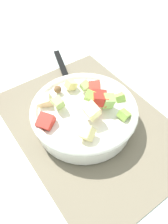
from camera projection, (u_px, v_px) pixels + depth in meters
ground_plane at (90, 125)px, 0.62m from camera, size 2.40×2.40×0.00m
placemat at (90, 124)px, 0.62m from camera, size 0.50×0.37×0.01m
salad_bowl at (84, 114)px, 0.59m from camera, size 0.27×0.27×0.11m
serving_spoon at (65, 74)px, 0.74m from camera, size 0.20×0.09×0.01m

